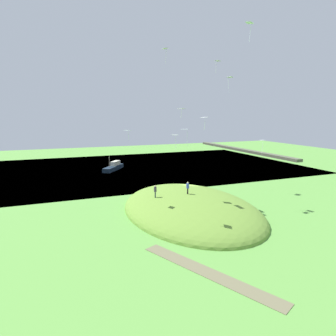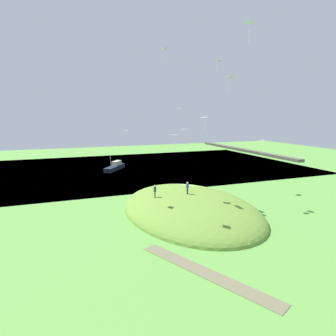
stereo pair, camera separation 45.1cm
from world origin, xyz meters
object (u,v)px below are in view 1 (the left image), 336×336
object	(u,v)px
kite_5	(230,78)
kite_8	(263,141)
kite_3	(128,131)
kite_7	(204,118)
person_walking_path	(188,186)
kite_9	(218,61)
kite_1	(165,50)
boat_on_lake	(114,167)
kite_6	(175,136)
kite_0	(185,130)
kite_2	(249,24)
kite_4	(182,109)
person_with_child	(155,190)

from	to	relation	value
kite_5	kite_8	size ratio (longest dim) A/B	1.03
kite_3	kite_7	size ratio (longest dim) A/B	0.64
person_walking_path	kite_7	distance (m)	10.04
kite_3	kite_9	xyz separation A→B (m)	(-10.05, 18.57, 11.04)
kite_1	kite_8	size ratio (longest dim) A/B	0.98
kite_1	boat_on_lake	bearing A→B (deg)	-175.65
kite_6	kite_5	bearing A→B (deg)	123.47
kite_9	kite_6	bearing A→B (deg)	-41.94
kite_5	kite_9	distance (m)	10.14
kite_0	kite_5	world-z (taller)	kite_5
person_walking_path	kite_2	distance (m)	21.02
boat_on_lake	kite_2	distance (m)	47.29
kite_1	kite_5	xyz separation A→B (m)	(2.88, 8.81, -3.77)
kite_4	kite_9	size ratio (longest dim) A/B	0.57
kite_8	kite_2	bearing A→B (deg)	-54.95
kite_1	kite_7	bearing A→B (deg)	59.10
kite_0	kite_9	bearing A→B (deg)	134.88
kite_3	person_walking_path	bearing A→B (deg)	85.89
kite_3	kite_4	distance (m)	7.47
kite_4	kite_7	xyz separation A→B (m)	(-2.37, 4.59, -1.17)
kite_5	kite_8	bearing A→B (deg)	35.18
kite_4	kite_3	bearing A→B (deg)	-99.47
person_with_child	kite_1	distance (m)	19.54
person_with_child	kite_4	bearing A→B (deg)	94.43
person_walking_path	kite_5	size ratio (longest dim) A/B	0.79
person_walking_path	kite_9	bearing A→B (deg)	4.80
boat_on_lake	kite_8	size ratio (longest dim) A/B	3.61
kite_1	kite_2	world-z (taller)	kite_2
boat_on_lake	kite_3	xyz separation A→B (m)	(33.54, -4.38, 10.54)
kite_7	kite_2	bearing A→B (deg)	3.77
kite_6	kite_7	world-z (taller)	kite_7
kite_0	kite_3	world-z (taller)	kite_0
person_walking_path	kite_9	distance (m)	23.98
person_with_child	kite_0	xyz separation A→B (m)	(1.74, 3.57, 8.07)
kite_6	kite_9	world-z (taller)	kite_9
boat_on_lake	kite_1	size ratio (longest dim) A/B	3.69
boat_on_lake	kite_8	distance (m)	40.12
kite_0	kite_6	bearing A→B (deg)	-34.30
boat_on_lake	kite_6	xyz separation A→B (m)	(40.10, -0.73, 10.26)
kite_1	kite_7	xyz separation A→B (m)	(2.89, 4.83, -9.37)
kite_6	person_walking_path	bearing A→B (deg)	143.21
boat_on_lake	kite_2	world-z (taller)	kite_2
kite_1	kite_9	xyz separation A→B (m)	(-5.94, 11.95, 0.12)
boat_on_lake	kite_3	bearing A→B (deg)	-151.48
person_walking_path	kite_1	world-z (taller)	kite_1
person_with_child	boat_on_lake	bearing A→B (deg)	-146.59
kite_7	kite_9	size ratio (longest dim) A/B	0.93
kite_2	kite_3	size ratio (longest dim) A/B	1.80
kite_4	kite_5	size ratio (longest dim) A/B	0.54
kite_0	kite_2	world-z (taller)	kite_2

